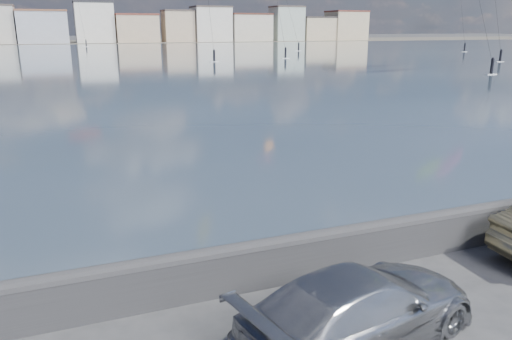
{
  "coord_description": "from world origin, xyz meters",
  "views": [
    {
      "loc": [
        -3.01,
        -6.19,
        5.34
      ],
      "look_at": [
        1.0,
        4.0,
        2.2
      ],
      "focal_mm": 35.0,
      "sensor_mm": 36.0,
      "label": 1
    }
  ],
  "objects": [
    {
      "name": "bay_water",
      "position": [
        0.0,
        91.5,
        0.01
      ],
      "size": [
        500.0,
        177.0,
        0.0
      ],
      "primitive_type": "cube",
      "color": "#304355",
      "rests_on": "ground"
    },
    {
      "name": "far_shore_strip",
      "position": [
        0.0,
        200.0,
        0.01
      ],
      "size": [
        500.0,
        60.0,
        0.0
      ],
      "primitive_type": "cube",
      "color": "#4C473D",
      "rests_on": "ground"
    },
    {
      "name": "seawall",
      "position": [
        0.0,
        2.7,
        0.58
      ],
      "size": [
        400.0,
        0.36,
        1.08
      ],
      "color": "#28282B",
      "rests_on": "ground"
    },
    {
      "name": "far_buildings",
      "position": [
        1.31,
        186.0,
        6.03
      ],
      "size": [
        240.79,
        13.26,
        14.6
      ],
      "color": "#B7C6BC",
      "rests_on": "ground"
    },
    {
      "name": "car_silver",
      "position": [
        1.47,
        0.25,
        0.68
      ],
      "size": [
        5.02,
        2.92,
        1.37
      ],
      "primitive_type": "imported",
      "rotation": [
        0.0,
        0.0,
        1.8
      ],
      "color": "#A2A4A8",
      "rests_on": "ground"
    }
  ]
}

